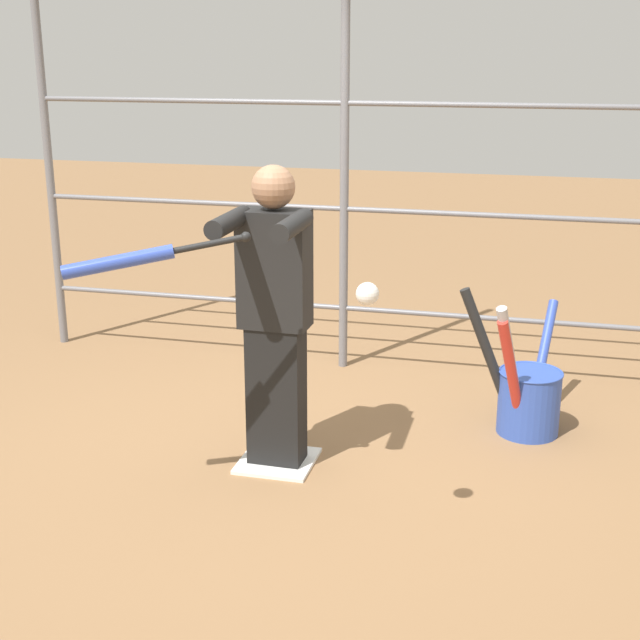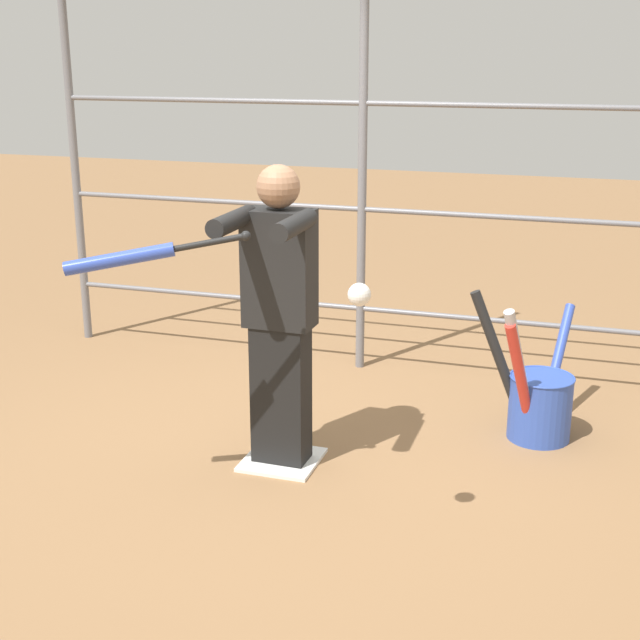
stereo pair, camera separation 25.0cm
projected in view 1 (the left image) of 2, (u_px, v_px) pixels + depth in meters
The scene contains 7 objects.
ground_plane at pixel (278, 462), 4.87m from camera, with size 24.00×24.00×0.00m, color olive.
home_plate at pixel (277, 461), 4.86m from camera, with size 0.40×0.40×0.02m.
fence_backstop at pixel (345, 157), 5.92m from camera, with size 4.47×0.06×2.95m.
batter at pixel (274, 310), 4.59m from camera, with size 0.42×0.55×1.62m.
baseball_bat_swinging at pixel (135, 259), 4.00m from camera, with size 0.79×0.41×0.19m.
softball_in_flight at pixel (367, 294), 3.63m from camera, with size 0.10×0.10×0.10m.
bat_bucket at pixel (526, 395), 5.18m from camera, with size 0.62×1.03×0.87m.
Camera 1 is at (-1.32, 4.23, 2.17)m, focal length 50.00 mm.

